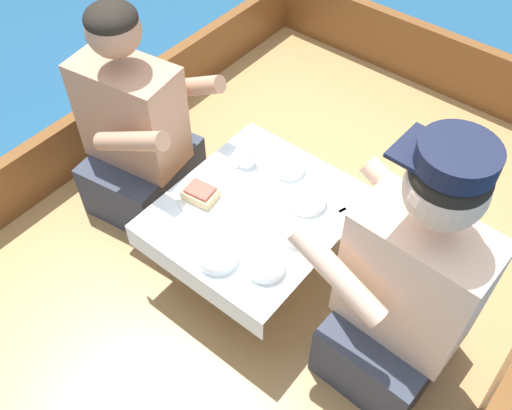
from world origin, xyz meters
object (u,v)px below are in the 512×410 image
coffee_cup_port (296,236)px  person_port (136,134)px  sandwich (200,193)px  person_starboard (405,293)px  coffee_cup_starboard (246,157)px

coffee_cup_port → person_port: bearing=178.9°
sandwich → coffee_cup_port: bearing=9.6°
person_starboard → coffee_cup_port: 0.42m
person_port → coffee_cup_port: (0.81, -0.02, -0.00)m
coffee_cup_port → person_starboard: bearing=-0.5°
person_starboard → sandwich: 0.80m
person_port → coffee_cup_starboard: (0.43, 0.17, 0.01)m
coffee_cup_port → coffee_cup_starboard: coffee_cup_starboard is taller
sandwich → coffee_cup_starboard: bearing=88.0°
coffee_cup_port → coffee_cup_starboard: size_ratio=0.98×
sandwich → coffee_cup_port: size_ratio=1.22×
person_port → sandwich: bearing=-19.5°
sandwich → coffee_cup_port: (0.39, 0.06, -0.01)m
person_starboard → coffee_cup_starboard: bearing=-11.1°
coffee_cup_starboard → person_port: bearing=-158.5°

